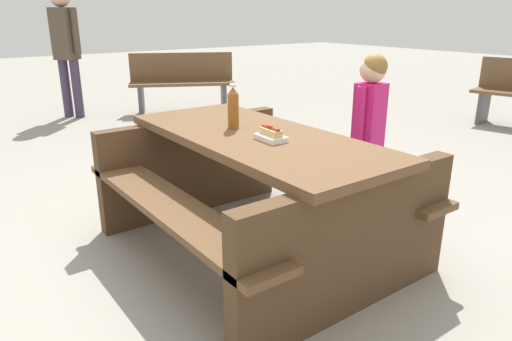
% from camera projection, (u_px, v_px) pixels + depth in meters
% --- Properties ---
extents(ground_plane, '(30.00, 30.00, 0.00)m').
position_uv_depth(ground_plane, '(256.00, 249.00, 2.96)').
color(ground_plane, gray).
rests_on(ground_plane, ground).
extents(picnic_table, '(1.80, 1.40, 0.75)m').
position_uv_depth(picnic_table, '(256.00, 183.00, 2.82)').
color(picnic_table, brown).
rests_on(picnic_table, ground).
extents(soda_bottle, '(0.07, 0.07, 0.27)m').
position_uv_depth(soda_bottle, '(233.00, 108.00, 2.81)').
color(soda_bottle, brown).
rests_on(soda_bottle, picnic_table).
extents(hotdog_tray, '(0.18, 0.12, 0.08)m').
position_uv_depth(hotdog_tray, '(271.00, 135.00, 2.57)').
color(hotdog_tray, white).
rests_on(hotdog_tray, picnic_table).
extents(child_in_coat, '(0.19, 0.29, 1.16)m').
position_uv_depth(child_in_coat, '(370.00, 116.00, 3.21)').
color(child_in_coat, '#262633').
rests_on(child_in_coat, ground).
extents(park_bench_mid, '(1.04, 1.52, 0.85)m').
position_uv_depth(park_bench_mid, '(182.00, 81.00, 6.88)').
color(park_bench_mid, brown).
rests_on(park_bench_mid, ground).
extents(bystander_adult, '(0.36, 0.36, 1.77)m').
position_uv_depth(bystander_adult, '(64.00, 34.00, 6.30)').
color(bystander_adult, '#3F334C').
rests_on(bystander_adult, ground).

